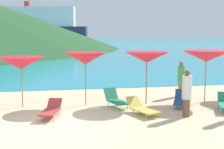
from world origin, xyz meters
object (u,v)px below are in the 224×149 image
(umbrella_5, at_px, (147,57))
(umbrella_6, at_px, (206,56))
(umbrella_3, at_px, (21,63))
(lounge_chair_5, at_px, (142,108))
(lounge_chair_4, at_px, (181,100))
(beachgoer_0, at_px, (181,78))
(beachgoer_1, at_px, (187,92))
(cruise_ship, at_px, (39,26))
(umbrella_4, at_px, (85,58))
(lounge_chair_6, at_px, (116,99))
(lounge_chair_2, at_px, (51,109))

(umbrella_5, height_order, umbrella_6, umbrella_6)
(umbrella_3, distance_m, lounge_chair_5, 5.43)
(lounge_chair_4, relative_size, beachgoer_0, 0.90)
(umbrella_3, relative_size, beachgoer_0, 1.22)
(lounge_chair_4, xyz_separation_m, beachgoer_0, (0.88, 2.11, 0.64))
(lounge_chair_4, xyz_separation_m, beachgoer_1, (-0.46, -1.55, 0.64))
(umbrella_6, relative_size, beachgoer_0, 1.34)
(lounge_chair_4, height_order, cruise_ship, cruise_ship)
(umbrella_3, bearing_deg, cruise_ship, 92.72)
(beachgoer_1, bearing_deg, lounge_chair_5, 73.02)
(umbrella_6, bearing_deg, umbrella_4, 176.25)
(lounge_chair_6, bearing_deg, umbrella_3, 152.00)
(umbrella_4, distance_m, umbrella_5, 2.72)
(lounge_chair_6, relative_size, beachgoer_0, 0.86)
(umbrella_3, bearing_deg, lounge_chair_6, -10.93)
(lounge_chair_6, relative_size, beachgoer_1, 0.85)
(lounge_chair_5, bearing_deg, beachgoer_1, -41.71)
(umbrella_6, xyz_separation_m, lounge_chair_5, (-3.49, -1.65, -1.86))
(beachgoer_1, relative_size, cruise_ship, 0.03)
(lounge_chair_2, height_order, cruise_ship, cruise_ship)
(umbrella_4, relative_size, lounge_chair_5, 1.40)
(umbrella_4, bearing_deg, lounge_chair_2, -129.48)
(lounge_chair_6, xyz_separation_m, beachgoer_0, (3.67, 1.67, 0.60))
(lounge_chair_5, bearing_deg, umbrella_4, 114.28)
(lounge_chair_2, bearing_deg, lounge_chair_4, 21.67)
(lounge_chair_6, bearing_deg, beachgoer_0, 7.34)
(umbrella_3, bearing_deg, umbrella_6, -3.45)
(beachgoer_0, relative_size, beachgoer_1, 0.99)
(umbrella_4, xyz_separation_m, lounge_chair_6, (1.23, -0.63, -1.73))
(umbrella_4, relative_size, lounge_chair_4, 1.46)
(lounge_chair_4, relative_size, cruise_ship, 0.03)
(umbrella_3, xyz_separation_m, lounge_chair_6, (3.95, -0.76, -1.56))
(umbrella_3, relative_size, beachgoer_1, 1.21)
(umbrella_3, relative_size, lounge_chair_5, 1.29)
(umbrella_5, xyz_separation_m, lounge_chair_2, (-4.18, -1.54, -1.80))
(lounge_chair_5, xyz_separation_m, beachgoer_0, (2.91, 3.05, 0.68))
(lounge_chair_5, bearing_deg, umbrella_3, 134.97)
(beachgoer_1, bearing_deg, cruise_ship, 8.94)
(umbrella_3, height_order, beachgoer_0, umbrella_3)
(lounge_chair_2, xyz_separation_m, beachgoer_1, (5.04, -0.83, 0.64))
(lounge_chair_6, xyz_separation_m, beachgoer_1, (2.33, -1.99, 0.60))
(umbrella_5, xyz_separation_m, lounge_chair_4, (1.32, -0.81, -1.80))
(umbrella_6, relative_size, lounge_chair_4, 1.49)
(umbrella_4, bearing_deg, cruise_ship, 93.63)
(beachgoer_1, bearing_deg, lounge_chair_4, -12.36)
(umbrella_6, bearing_deg, umbrella_3, 176.55)
(lounge_chair_5, bearing_deg, umbrella_6, 4.77)
(umbrella_6, bearing_deg, umbrella_5, 177.90)
(umbrella_6, xyz_separation_m, lounge_chair_6, (-4.26, -0.27, -1.78))
(lounge_chair_5, bearing_deg, umbrella_5, 47.62)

